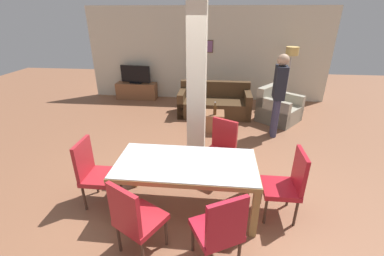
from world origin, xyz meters
name	(u,v)px	position (x,y,z in m)	size (l,w,h in m)	color
ground_plane	(187,207)	(0.00, 0.00, 0.00)	(18.00, 18.00, 0.00)	brown
back_wall	(207,55)	(0.00, 5.09, 1.35)	(7.20, 0.09, 2.70)	beige
divider_pillar	(197,89)	(0.02, 1.38, 1.35)	(0.31, 0.38, 2.70)	beige
dining_table	(186,172)	(0.00, 0.00, 0.61)	(1.86, 0.92, 0.75)	olive
dining_chair_head_left	(94,171)	(-1.29, 0.00, 0.53)	(0.46, 0.46, 0.98)	#AD232B
dining_chair_far_right	(220,148)	(0.46, 0.85, 0.53)	(0.62, 0.62, 0.98)	#AB2127
dining_chair_head_right	(288,182)	(1.33, 0.00, 0.53)	(0.46, 0.46, 0.98)	#B01927
dining_chair_near_left	(135,217)	(-0.46, -0.80, 0.53)	(0.63, 0.63, 0.98)	#AF1F29
dining_chair_near_right	(220,228)	(0.46, -0.86, 0.53)	(0.62, 0.62, 0.98)	#AC192B
sofa	(214,104)	(0.30, 3.68, 0.29)	(1.87, 0.89, 0.83)	#4A331E
armchair	(278,109)	(1.90, 3.41, 0.30)	(1.22, 1.23, 0.86)	#A69F8B
coffee_table	(212,121)	(0.27, 2.63, 0.23)	(0.55, 0.46, 0.45)	#905D3C
bottle	(215,110)	(0.33, 2.51, 0.56)	(0.07, 0.07, 0.30)	#4C2D14
tv_stand	(137,91)	(-2.17, 4.81, 0.25)	(1.25, 0.40, 0.50)	brown
tv_screen	(135,75)	(-2.17, 4.81, 0.76)	(0.94, 0.24, 0.54)	black
floor_lamp	(291,57)	(2.33, 4.53, 1.42)	(0.34, 0.34, 1.68)	#B7B7BC
standing_person	(279,90)	(1.65, 2.53, 1.04)	(0.25, 0.39, 1.78)	#3A3957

